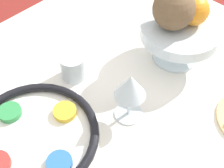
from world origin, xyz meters
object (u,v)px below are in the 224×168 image
at_px(seder_plate, 33,136).
at_px(cup_near, 73,67).
at_px(orange_fruit, 193,10).
at_px(wine_glass, 130,88).
at_px(fruit_stand, 180,33).
at_px(coconut, 174,9).

xyz_separation_m(seder_plate, cup_near, (0.19, 0.08, 0.02)).
distance_m(orange_fruit, cup_near, 0.33).
bearing_deg(wine_glass, fruit_stand, 9.03).
bearing_deg(wine_glass, orange_fruit, 6.30).
distance_m(seder_plate, orange_fruit, 0.48).
xyz_separation_m(seder_plate, fruit_stand, (0.43, -0.07, 0.07)).
bearing_deg(coconut, seder_plate, 173.31).
xyz_separation_m(wine_glass, orange_fruit, (0.26, 0.03, 0.05)).
height_order(fruit_stand, coconut, coconut).
bearing_deg(seder_plate, orange_fruit, -9.22).
distance_m(seder_plate, wine_glass, 0.24).
relative_size(wine_glass, fruit_stand, 0.65).
distance_m(seder_plate, coconut, 0.44).
bearing_deg(fruit_stand, seder_plate, 171.23).
relative_size(fruit_stand, cup_near, 3.02).
bearing_deg(orange_fruit, coconut, 151.27).
height_order(seder_plate, cup_near, cup_near).
relative_size(seder_plate, fruit_stand, 1.42).
xyz_separation_m(fruit_stand, cup_near, (-0.24, 0.15, -0.05)).
relative_size(seder_plate, orange_fruit, 4.03).
bearing_deg(fruit_stand, orange_fruit, -15.90).
xyz_separation_m(fruit_stand, orange_fruit, (0.03, -0.01, 0.06)).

